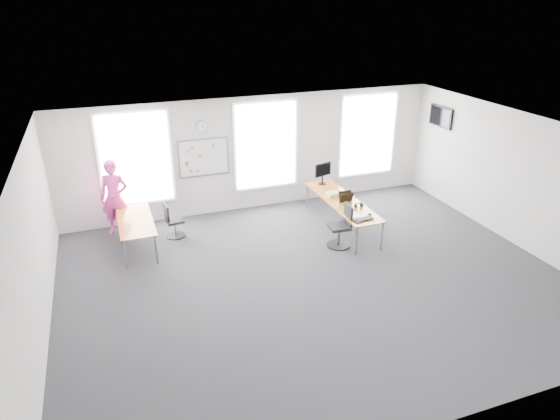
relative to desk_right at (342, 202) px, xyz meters
name	(u,v)px	position (x,y,z in m)	size (l,w,h in m)	color
floor	(315,279)	(-1.61, -2.05, -0.66)	(10.00, 10.00, 0.00)	#242428
ceiling	(319,137)	(-1.61, -2.05, 2.34)	(10.00, 10.00, 0.00)	white
wall_back	(255,154)	(-1.61, 1.95, 0.84)	(10.00, 10.00, 0.00)	silver
wall_front	(448,337)	(-1.61, -6.05, 0.84)	(10.00, 10.00, 0.00)	silver
wall_left	(32,256)	(-6.61, -2.05, 0.84)	(10.00, 10.00, 0.00)	silver
wall_right	(521,181)	(3.39, -2.05, 0.84)	(10.00, 10.00, 0.00)	silver
window_left	(136,159)	(-4.61, 1.92, 1.04)	(1.60, 0.06, 2.20)	white
window_mid	(266,145)	(-1.31, 1.92, 1.04)	(1.60, 0.06, 2.20)	white
window_right	(367,135)	(1.69, 1.92, 1.04)	(1.60, 0.06, 2.20)	white
desk_right	(342,202)	(0.00, 0.00, 0.00)	(0.77, 2.90, 0.70)	#AB6315
desk_left	(136,222)	(-4.86, 0.60, -0.03)	(0.76, 1.89, 0.69)	#AB6315
chair_right	(342,228)	(-0.45, -0.90, -0.22)	(0.54, 0.54, 1.01)	black
chair_left	(173,223)	(-4.01, 0.87, -0.29)	(0.45, 0.45, 0.85)	black
person	(115,198)	(-5.22, 1.54, 0.26)	(0.67, 0.44, 1.84)	#EC3CA7
whiteboard	(204,158)	(-2.96, 1.92, 0.89)	(1.20, 0.03, 0.90)	white
wall_clock	(202,126)	(-2.96, 1.92, 1.69)	(0.30, 0.30, 0.04)	gray
tv	(441,117)	(3.34, 0.95, 1.64)	(0.06, 0.90, 0.55)	black
keyboard	(363,219)	(-0.06, -1.17, 0.06)	(0.50, 0.18, 0.02)	black
mouse	(370,214)	(0.21, -0.98, 0.07)	(0.07, 0.12, 0.04)	black
lens_cap	(361,213)	(0.06, -0.85, 0.05)	(0.07, 0.07, 0.01)	black
headphones	(358,205)	(0.17, -0.51, 0.10)	(0.20, 0.11, 0.12)	black
laptop_sleeve	(346,197)	(0.04, -0.11, 0.18)	(0.33, 0.18, 0.27)	black
paper_stack	(332,194)	(-0.11, 0.33, 0.10)	(0.29, 0.22, 0.10)	beige
monitor	(323,172)	(0.01, 1.19, 0.40)	(0.51, 0.22, 0.58)	black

